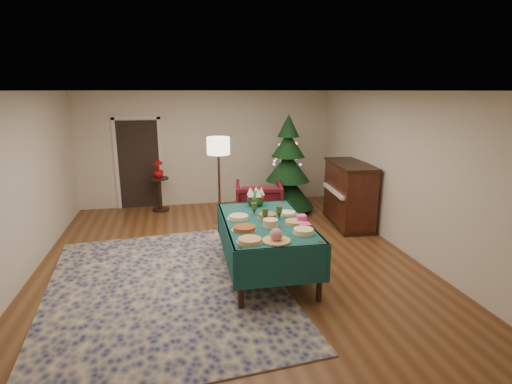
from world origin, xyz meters
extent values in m
plane|color=#593319|center=(0.00, 0.00, 0.00)|extent=(7.00, 7.00, 0.00)
plane|color=white|center=(0.00, 0.00, 2.70)|extent=(7.00, 7.00, 0.00)
plane|color=beige|center=(0.00, 3.50, 1.35)|extent=(6.00, 0.00, 6.00)
plane|color=beige|center=(0.00, -3.50, 1.35)|extent=(6.00, 0.00, 6.00)
plane|color=beige|center=(-3.00, 0.00, 1.35)|extent=(0.00, 7.00, 7.00)
plane|color=beige|center=(3.00, 0.00, 1.35)|extent=(0.00, 7.00, 7.00)
cube|color=black|center=(-1.60, 3.48, 1.02)|extent=(0.92, 0.02, 2.04)
cube|color=silver|center=(-2.10, 3.48, 1.05)|extent=(0.08, 0.04, 2.14)
cube|color=silver|center=(-1.10, 3.48, 1.05)|extent=(0.08, 0.04, 2.14)
cube|color=silver|center=(-1.60, 3.48, 2.10)|extent=(1.08, 0.04, 0.08)
cube|color=#151F50|center=(-1.01, -0.73, 0.01)|extent=(3.56, 4.47, 0.02)
cylinder|color=black|center=(-0.07, -1.53, 0.41)|extent=(0.08, 0.08, 0.83)
cylinder|color=black|center=(-0.02, 0.39, 0.41)|extent=(0.08, 0.08, 0.83)
cylinder|color=black|center=(0.97, -1.56, 0.41)|extent=(0.08, 0.08, 0.83)
cylinder|color=black|center=(1.02, 0.37, 0.41)|extent=(0.08, 0.08, 0.83)
cube|color=#113D3C|center=(0.48, -0.58, 0.81)|extent=(1.27, 2.13, 0.04)
cube|color=#113D3C|center=(0.50, 0.46, 0.57)|extent=(1.25, 0.06, 0.52)
cube|color=#113D3C|center=(0.45, -1.62, 0.57)|extent=(1.25, 0.06, 0.52)
cube|color=#113D3C|center=(1.08, -0.60, 0.57)|extent=(0.09, 2.13, 0.52)
cube|color=#113D3C|center=(-0.12, -0.57, 0.57)|extent=(0.09, 2.13, 0.52)
cylinder|color=silver|center=(0.08, -1.37, 0.84)|extent=(0.35, 0.35, 0.01)
cylinder|color=tan|center=(0.08, -1.37, 0.86)|extent=(0.30, 0.30, 0.04)
cylinder|color=silver|center=(0.42, -1.42, 0.84)|extent=(0.37, 0.37, 0.01)
sphere|color=#CC727A|center=(0.42, -1.42, 0.93)|extent=(0.17, 0.17, 0.17)
cylinder|color=silver|center=(0.85, -1.21, 0.84)|extent=(0.31, 0.31, 0.01)
cylinder|color=#D8D172|center=(0.85, -1.21, 0.87)|extent=(0.27, 0.27, 0.06)
cylinder|color=silver|center=(0.10, -0.91, 0.84)|extent=(0.36, 0.36, 0.01)
cylinder|color=brown|center=(0.10, -0.91, 0.86)|extent=(0.31, 0.31, 0.04)
cylinder|color=silver|center=(0.48, -0.86, 0.84)|extent=(0.25, 0.25, 0.01)
cylinder|color=tan|center=(0.48, -0.86, 0.89)|extent=(0.21, 0.21, 0.10)
cylinder|color=silver|center=(0.85, -0.79, 0.84)|extent=(0.31, 0.31, 0.01)
cylinder|color=#B2844C|center=(0.85, -0.79, 0.86)|extent=(0.26, 0.26, 0.03)
cylinder|color=silver|center=(0.10, -0.41, 0.84)|extent=(0.34, 0.34, 0.01)
cylinder|color=#D8BF7F|center=(0.10, -0.41, 0.86)|extent=(0.29, 0.29, 0.04)
cylinder|color=silver|center=(0.53, -0.48, 0.84)|extent=(0.31, 0.31, 0.01)
cylinder|color=maroon|center=(0.53, -0.48, 0.88)|extent=(0.26, 0.26, 0.07)
cylinder|color=silver|center=(0.88, -0.35, 0.84)|extent=(0.29, 0.29, 0.01)
cylinder|color=#F2EACC|center=(0.88, -0.35, 0.86)|extent=(0.25, 0.25, 0.03)
cone|color=#2D471E|center=(0.37, -0.26, 0.88)|extent=(0.08, 0.08, 0.10)
cylinder|color=#2D471E|center=(0.37, -0.26, 0.97)|extent=(0.09, 0.09, 0.10)
cone|color=#2D471E|center=(0.70, -0.52, 0.88)|extent=(0.08, 0.08, 0.10)
cylinder|color=#2D471E|center=(0.70, -0.52, 0.97)|extent=(0.09, 0.09, 0.10)
cone|color=#2D471E|center=(0.47, -0.58, 0.88)|extent=(0.08, 0.08, 0.10)
cylinder|color=#2D471E|center=(0.47, -0.58, 0.97)|extent=(0.09, 0.09, 0.10)
cube|color=#D73B8F|center=(0.96, -0.93, 0.85)|extent=(0.17, 0.17, 0.04)
cube|color=#EC4195|center=(0.97, -0.75, 0.88)|extent=(0.14, 0.14, 0.11)
sphere|color=#1E4C1E|center=(0.50, 0.25, 0.94)|extent=(0.29, 0.29, 0.29)
cone|color=white|center=(0.60, 0.25, 1.07)|extent=(0.11, 0.11, 0.13)
cone|color=white|center=(0.53, 0.34, 1.07)|extent=(0.11, 0.11, 0.13)
cone|color=white|center=(0.42, 0.31, 1.07)|extent=(0.11, 0.11, 0.13)
cone|color=white|center=(0.42, 0.19, 1.07)|extent=(0.11, 0.11, 0.13)
cone|color=white|center=(0.53, 0.15, 1.07)|extent=(0.11, 0.11, 0.13)
sphere|color=#B20C0F|center=(0.60, 0.32, 0.98)|extent=(0.08, 0.08, 0.08)
sphere|color=#B20C0F|center=(0.43, 0.35, 0.98)|extent=(0.08, 0.08, 0.08)
sphere|color=#B20C0F|center=(0.40, 0.18, 0.98)|extent=(0.08, 0.08, 0.08)
sphere|color=#B20C0F|center=(0.57, 0.15, 0.98)|extent=(0.08, 0.08, 0.08)
imported|color=#501119|center=(0.88, 1.76, 0.48)|extent=(1.07, 1.02, 0.96)
cylinder|color=#A57F3F|center=(0.05, 1.61, 0.02)|extent=(0.31, 0.31, 0.03)
cylinder|color=black|center=(0.05, 1.61, 0.83)|extent=(0.04, 0.04, 1.67)
cylinder|color=#FFEABF|center=(0.05, 1.61, 1.67)|extent=(0.44, 0.44, 0.33)
cylinder|color=black|center=(-1.16, 3.09, 0.02)|extent=(0.39, 0.39, 0.04)
cylinder|color=black|center=(-1.16, 3.09, 0.38)|extent=(0.09, 0.09, 0.72)
cylinder|color=black|center=(-1.16, 3.09, 0.76)|extent=(0.43, 0.43, 0.03)
imported|color=#A80C0C|center=(-1.16, 3.09, 0.89)|extent=(0.22, 0.40, 0.22)
cylinder|color=black|center=(1.70, 2.46, 0.09)|extent=(0.13, 0.13, 0.18)
cone|color=black|center=(1.70, 2.46, 0.49)|extent=(1.29, 1.29, 0.77)
cone|color=black|center=(1.70, 2.46, 1.04)|extent=(1.06, 1.06, 0.66)
cone|color=black|center=(1.70, 2.46, 1.54)|extent=(0.80, 0.80, 0.55)
cone|color=black|center=(1.70, 2.46, 1.95)|extent=(0.52, 0.52, 0.49)
cube|color=black|center=(2.67, 1.28, 0.04)|extent=(0.78, 1.53, 0.08)
cube|color=black|center=(2.67, 1.28, 0.64)|extent=(0.75, 1.50, 1.20)
cube|color=black|center=(2.67, 1.28, 1.27)|extent=(0.80, 1.55, 0.05)
cube|color=white|center=(2.36, 1.31, 0.73)|extent=(0.24, 1.25, 0.06)
camera|label=1|loc=(-0.82, -6.04, 2.71)|focal=28.00mm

